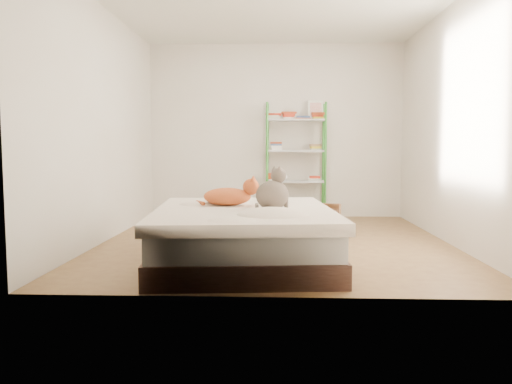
{
  "coord_description": "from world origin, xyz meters",
  "views": [
    {
      "loc": [
        0.01,
        -5.51,
        1.04
      ],
      "look_at": [
        -0.18,
        -0.75,
        0.62
      ],
      "focal_mm": 35.0,
      "sensor_mm": 36.0,
      "label": 1
    }
  ],
  "objects_px": {
    "bed": "(244,235)",
    "orange_cat": "(227,194)",
    "grey_cat": "(272,189)",
    "shelf_unit": "(296,159)",
    "white_bin": "(222,206)",
    "cardboard_box": "(320,219)"
  },
  "relations": [
    {
      "from": "bed",
      "to": "orange_cat",
      "type": "relative_size",
      "value": 3.92
    },
    {
      "from": "orange_cat",
      "to": "grey_cat",
      "type": "bearing_deg",
      "value": -34.07
    },
    {
      "from": "shelf_unit",
      "to": "bed",
      "type": "bearing_deg",
      "value": -101.37
    },
    {
      "from": "orange_cat",
      "to": "grey_cat",
      "type": "distance_m",
      "value": 0.53
    },
    {
      "from": "shelf_unit",
      "to": "white_bin",
      "type": "relative_size",
      "value": 4.77
    },
    {
      "from": "bed",
      "to": "shelf_unit",
      "type": "distance_m",
      "value": 3.06
    },
    {
      "from": "orange_cat",
      "to": "bed",
      "type": "bearing_deg",
      "value": -48.28
    },
    {
      "from": "bed",
      "to": "orange_cat",
      "type": "xyz_separation_m",
      "value": [
        -0.17,
        0.2,
        0.36
      ]
    },
    {
      "from": "white_bin",
      "to": "bed",
      "type": "bearing_deg",
      "value": -80.06
    },
    {
      "from": "bed",
      "to": "white_bin",
      "type": "distance_m",
      "value": 2.94
    },
    {
      "from": "bed",
      "to": "white_bin",
      "type": "bearing_deg",
      "value": 95.2
    },
    {
      "from": "orange_cat",
      "to": "grey_cat",
      "type": "height_order",
      "value": "grey_cat"
    },
    {
      "from": "shelf_unit",
      "to": "white_bin",
      "type": "height_order",
      "value": "shelf_unit"
    },
    {
      "from": "bed",
      "to": "orange_cat",
      "type": "height_order",
      "value": "orange_cat"
    },
    {
      "from": "bed",
      "to": "shelf_unit",
      "type": "bearing_deg",
      "value": 73.9
    },
    {
      "from": "orange_cat",
      "to": "cardboard_box",
      "type": "distance_m",
      "value": 1.83
    },
    {
      "from": "orange_cat",
      "to": "cardboard_box",
      "type": "xyz_separation_m",
      "value": [
        1.01,
        1.46,
        -0.43
      ]
    },
    {
      "from": "shelf_unit",
      "to": "white_bin",
      "type": "distance_m",
      "value": 1.3
    },
    {
      "from": "grey_cat",
      "to": "shelf_unit",
      "type": "bearing_deg",
      "value": -39.31
    },
    {
      "from": "grey_cat",
      "to": "cardboard_box",
      "type": "relative_size",
      "value": 0.68
    },
    {
      "from": "bed",
      "to": "cardboard_box",
      "type": "height_order",
      "value": "bed"
    },
    {
      "from": "shelf_unit",
      "to": "cardboard_box",
      "type": "height_order",
      "value": "shelf_unit"
    }
  ]
}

